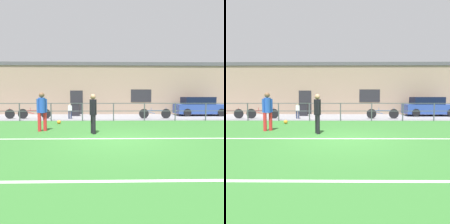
# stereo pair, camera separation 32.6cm
# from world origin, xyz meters

# --- Properties ---
(ground) EXTENTS (60.00, 44.00, 0.04)m
(ground) POSITION_xyz_m (0.00, 0.00, -0.02)
(ground) COLOR #33702D
(field_line_touchline) EXTENTS (36.00, 0.11, 0.00)m
(field_line_touchline) POSITION_xyz_m (0.00, 0.20, 0.00)
(field_line_touchline) COLOR white
(field_line_touchline) RESTS_ON ground
(field_line_hash) EXTENTS (36.00, 0.11, 0.00)m
(field_line_hash) POSITION_xyz_m (0.00, -3.68, 0.00)
(field_line_hash) COLOR white
(field_line_hash) RESTS_ON ground
(pavement_strip) EXTENTS (48.00, 5.00, 0.02)m
(pavement_strip) POSITION_xyz_m (0.00, 8.50, 0.01)
(pavement_strip) COLOR gray
(pavement_strip) RESTS_ON ground
(perimeter_fence) EXTENTS (36.07, 0.07, 1.15)m
(perimeter_fence) POSITION_xyz_m (0.00, 6.00, 0.75)
(perimeter_fence) COLOR #474C51
(perimeter_fence) RESTS_ON ground
(clubhouse_facade) EXTENTS (28.00, 2.56, 4.57)m
(clubhouse_facade) POSITION_xyz_m (-0.00, 12.20, 2.29)
(clubhouse_facade) COLOR gray
(clubhouse_facade) RESTS_ON ground
(player_goalkeeper) EXTENTS (0.29, 0.43, 1.65)m
(player_goalkeeper) POSITION_xyz_m (-0.98, 1.28, 0.94)
(player_goalkeeper) COLOR black
(player_goalkeeper) RESTS_ON ground
(player_striker) EXTENTS (0.39, 0.34, 1.74)m
(player_striker) POSITION_xyz_m (-3.31, 1.99, 0.99)
(player_striker) COLOR red
(player_striker) RESTS_ON ground
(soccer_ball_match) EXTENTS (0.22, 0.22, 0.22)m
(soccer_ball_match) POSITION_xyz_m (-3.15, 4.47, 0.11)
(soccer_ball_match) COLOR orange
(soccer_ball_match) RESTS_ON ground
(spectator_child) EXTENTS (0.29, 0.19, 1.11)m
(spectator_child) POSITION_xyz_m (-3.00, 7.14, 0.65)
(spectator_child) COLOR #232D4C
(spectator_child) RESTS_ON pavement_strip
(parked_car_red) EXTENTS (3.97, 1.82, 1.51)m
(parked_car_red) POSITION_xyz_m (7.14, 9.57, 0.74)
(parked_car_red) COLOR #28428E
(parked_car_red) RESTS_ON pavement_strip
(bicycle_parked_0) EXTENTS (2.27, 0.04, 0.78)m
(bicycle_parked_0) POSITION_xyz_m (-5.49, 7.20, 0.38)
(bicycle_parked_0) COLOR black
(bicycle_parked_0) RESTS_ON pavement_strip
(bicycle_parked_1) EXTENTS (2.32, 0.04, 0.76)m
(bicycle_parked_1) POSITION_xyz_m (-8.01, 7.20, 0.37)
(bicycle_parked_1) COLOR black
(bicycle_parked_1) RESTS_ON pavement_strip
(bicycle_parked_2) EXTENTS (2.25, 0.04, 0.77)m
(bicycle_parked_2) POSITION_xyz_m (2.95, 7.20, 0.37)
(bicycle_parked_2) COLOR black
(bicycle_parked_2) RESTS_ON pavement_strip
(trash_bin_0) EXTENTS (0.63, 0.54, 1.06)m
(trash_bin_0) POSITION_xyz_m (-2.96, 9.37, 0.55)
(trash_bin_0) COLOR black
(trash_bin_0) RESTS_ON pavement_strip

